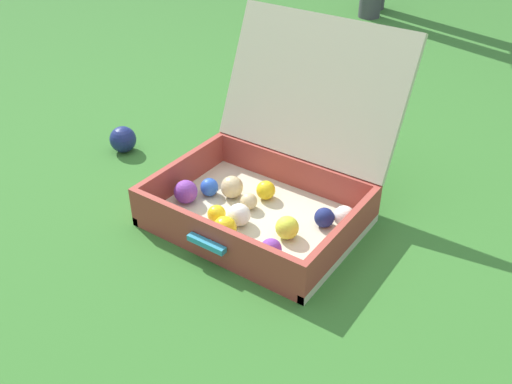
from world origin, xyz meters
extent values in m
plane|color=#336B28|center=(0.00, 0.00, 0.00)|extent=(16.00, 16.00, 0.00)
cube|color=beige|center=(0.08, 0.06, 0.01)|extent=(0.55, 0.40, 0.03)
cube|color=#9E3D33|center=(-0.18, 0.06, 0.06)|extent=(0.02, 0.40, 0.12)
cube|color=#9E3D33|center=(0.35, 0.06, 0.06)|extent=(0.02, 0.40, 0.12)
cube|color=#9E3D33|center=(0.08, -0.13, 0.06)|extent=(0.51, 0.02, 0.12)
cube|color=#9E3D33|center=(0.08, 0.25, 0.06)|extent=(0.51, 0.02, 0.12)
cube|color=beige|center=(0.08, 0.34, 0.30)|extent=(0.55, 0.18, 0.38)
cube|color=teal|center=(0.08, -0.16, 0.07)|extent=(0.11, 0.02, 0.02)
sphere|color=yellow|center=(0.01, -0.03, 0.05)|extent=(0.05, 0.05, 0.05)
sphere|color=blue|center=(-0.08, 0.07, 0.05)|extent=(0.05, 0.05, 0.05)
sphere|color=yellow|center=(0.06, 0.14, 0.05)|extent=(0.05, 0.05, 0.05)
sphere|color=#CCDB38|center=(0.20, 0.03, 0.06)|extent=(0.06, 0.06, 0.06)
sphere|color=#D1B784|center=(-0.03, 0.10, 0.06)|extent=(0.06, 0.06, 0.06)
sphere|color=purple|center=(0.22, -0.07, 0.05)|extent=(0.05, 0.05, 0.05)
sphere|color=white|center=(0.07, 0.00, 0.06)|extent=(0.06, 0.06, 0.06)
sphere|color=white|center=(0.30, 0.16, 0.05)|extent=(0.06, 0.06, 0.06)
sphere|color=#D1B784|center=(0.05, 0.07, 0.05)|extent=(0.05, 0.05, 0.05)
sphere|color=yellow|center=(0.07, -0.07, 0.06)|extent=(0.06, 0.06, 0.06)
sphere|color=purple|center=(-0.12, 0.00, 0.06)|extent=(0.07, 0.07, 0.07)
sphere|color=blue|center=(-0.12, -0.09, 0.05)|extent=(0.05, 0.05, 0.05)
sphere|color=navy|center=(0.26, 0.12, 0.05)|extent=(0.05, 0.05, 0.05)
sphere|color=navy|center=(-0.51, 0.14, 0.04)|extent=(0.09, 0.09, 0.09)
camera|label=1|loc=(0.80, -0.97, 0.94)|focal=39.64mm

